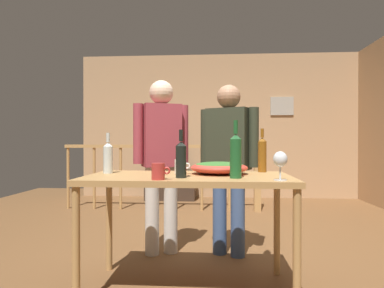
{
  "coord_description": "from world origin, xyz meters",
  "views": [
    {
      "loc": [
        -0.05,
        -3.29,
        1.05
      ],
      "look_at": [
        -0.24,
        -0.55,
        1.03
      ],
      "focal_mm": 31.37,
      "sensor_mm": 36.0,
      "label": 1
    }
  ],
  "objects_px": {
    "salad_bowl": "(219,167)",
    "wine_glass": "(280,160)",
    "flat_screen_tv": "(170,156)",
    "framed_picture": "(282,106)",
    "serving_table": "(188,187)",
    "person_standing_right": "(229,155)",
    "wine_bottle_amber": "(262,154)",
    "stair_railing": "(189,168)",
    "mug_white": "(180,167)",
    "person_standing_left": "(161,152)",
    "mug_red": "(158,171)",
    "wine_bottle_clear": "(108,157)",
    "tv_console": "(170,185)",
    "wine_bottle_dark": "(181,158)",
    "wine_bottle_green": "(236,155)"
  },
  "relations": [
    {
      "from": "salad_bowl",
      "to": "wine_glass",
      "type": "relative_size",
      "value": 2.36
    },
    {
      "from": "flat_screen_tv",
      "to": "framed_picture",
      "type": "bearing_deg",
      "value": 8.87
    },
    {
      "from": "serving_table",
      "to": "person_standing_right",
      "type": "xyz_separation_m",
      "value": [
        0.31,
        0.75,
        0.2
      ]
    },
    {
      "from": "serving_table",
      "to": "wine_bottle_amber",
      "type": "height_order",
      "value": "wine_bottle_amber"
    },
    {
      "from": "framed_picture",
      "to": "stair_railing",
      "type": "height_order",
      "value": "framed_picture"
    },
    {
      "from": "stair_railing",
      "to": "flat_screen_tv",
      "type": "xyz_separation_m",
      "value": [
        -0.41,
        0.91,
        0.15
      ]
    },
    {
      "from": "mug_white",
      "to": "person_standing_left",
      "type": "relative_size",
      "value": 0.07
    },
    {
      "from": "wine_glass",
      "to": "mug_red",
      "type": "height_order",
      "value": "wine_glass"
    },
    {
      "from": "serving_table",
      "to": "wine_bottle_clear",
      "type": "distance_m",
      "value": 0.66
    },
    {
      "from": "wine_glass",
      "to": "person_standing_right",
      "type": "xyz_separation_m",
      "value": [
        -0.27,
        1.03,
        -0.01
      ]
    },
    {
      "from": "framed_picture",
      "to": "flat_screen_tv",
      "type": "relative_size",
      "value": 0.71
    },
    {
      "from": "tv_console",
      "to": "wine_glass",
      "type": "relative_size",
      "value": 5.01
    },
    {
      "from": "person_standing_right",
      "to": "tv_console",
      "type": "bearing_deg",
      "value": -48.7
    },
    {
      "from": "framed_picture",
      "to": "wine_bottle_amber",
      "type": "height_order",
      "value": "framed_picture"
    },
    {
      "from": "tv_console",
      "to": "mug_red",
      "type": "bearing_deg",
      "value": -83.4
    },
    {
      "from": "framed_picture",
      "to": "mug_white",
      "type": "height_order",
      "value": "framed_picture"
    },
    {
      "from": "salad_bowl",
      "to": "wine_bottle_dark",
      "type": "bearing_deg",
      "value": -131.81
    },
    {
      "from": "wine_bottle_green",
      "to": "mug_red",
      "type": "relative_size",
      "value": 3.16
    },
    {
      "from": "framed_picture",
      "to": "stair_railing",
      "type": "bearing_deg",
      "value": -143.19
    },
    {
      "from": "framed_picture",
      "to": "wine_bottle_clear",
      "type": "height_order",
      "value": "framed_picture"
    },
    {
      "from": "tv_console",
      "to": "wine_glass",
      "type": "xyz_separation_m",
      "value": [
        1.22,
        -3.98,
        0.67
      ]
    },
    {
      "from": "wine_bottle_dark",
      "to": "mug_white",
      "type": "relative_size",
      "value": 2.71
    },
    {
      "from": "flat_screen_tv",
      "to": "mug_white",
      "type": "relative_size",
      "value": 5.05
    },
    {
      "from": "stair_railing",
      "to": "wine_bottle_green",
      "type": "xyz_separation_m",
      "value": [
        0.54,
        -2.92,
        0.32
      ]
    },
    {
      "from": "flat_screen_tv",
      "to": "tv_console",
      "type": "bearing_deg",
      "value": 90.0
    },
    {
      "from": "wine_bottle_green",
      "to": "stair_railing",
      "type": "bearing_deg",
      "value": 100.45
    },
    {
      "from": "wine_bottle_clear",
      "to": "wine_bottle_amber",
      "type": "xyz_separation_m",
      "value": [
        1.18,
        0.19,
        0.02
      ]
    },
    {
      "from": "framed_picture",
      "to": "wine_bottle_clear",
      "type": "bearing_deg",
      "value": -117.85
    },
    {
      "from": "stair_railing",
      "to": "serving_table",
      "type": "relative_size",
      "value": 2.11
    },
    {
      "from": "wine_bottle_clear",
      "to": "person_standing_left",
      "type": "bearing_deg",
      "value": 64.82
    },
    {
      "from": "framed_picture",
      "to": "tv_console",
      "type": "xyz_separation_m",
      "value": [
        -2.06,
        -0.29,
        -1.45
      ]
    },
    {
      "from": "flat_screen_tv",
      "to": "wine_bottle_dark",
      "type": "distance_m",
      "value": 3.88
    },
    {
      "from": "framed_picture",
      "to": "wine_bottle_green",
      "type": "distance_m",
      "value": 4.37
    },
    {
      "from": "mug_white",
      "to": "person_standing_right",
      "type": "distance_m",
      "value": 0.74
    },
    {
      "from": "tv_console",
      "to": "stair_railing",
      "type": "bearing_deg",
      "value": -66.42
    },
    {
      "from": "wine_bottle_clear",
      "to": "wine_bottle_dark",
      "type": "relative_size",
      "value": 0.96
    },
    {
      "from": "wine_glass",
      "to": "wine_bottle_amber",
      "type": "height_order",
      "value": "wine_bottle_amber"
    },
    {
      "from": "wine_bottle_green",
      "to": "mug_white",
      "type": "bearing_deg",
      "value": 144.03
    },
    {
      "from": "wine_bottle_amber",
      "to": "mug_white",
      "type": "bearing_deg",
      "value": -164.31
    },
    {
      "from": "framed_picture",
      "to": "serving_table",
      "type": "xyz_separation_m",
      "value": [
        -1.43,
        -3.99,
        -0.99
      ]
    },
    {
      "from": "stair_railing",
      "to": "wine_bottle_clear",
      "type": "relative_size",
      "value": 9.94
    },
    {
      "from": "wine_bottle_clear",
      "to": "wine_bottle_green",
      "type": "bearing_deg",
      "value": -16.28
    },
    {
      "from": "stair_railing",
      "to": "mug_red",
      "type": "relative_size",
      "value": 25.4
    },
    {
      "from": "framed_picture",
      "to": "person_standing_right",
      "type": "relative_size",
      "value": 0.27
    },
    {
      "from": "stair_railing",
      "to": "mug_white",
      "type": "xyz_separation_m",
      "value": [
        0.15,
        -2.64,
        0.22
      ]
    },
    {
      "from": "flat_screen_tv",
      "to": "person_standing_left",
      "type": "bearing_deg",
      "value": -83.9
    },
    {
      "from": "wine_glass",
      "to": "framed_picture",
      "type": "bearing_deg",
      "value": 78.84
    },
    {
      "from": "wine_bottle_dark",
      "to": "mug_red",
      "type": "bearing_deg",
      "value": -136.89
    },
    {
      "from": "wine_glass",
      "to": "wine_bottle_dark",
      "type": "distance_m",
      "value": 0.64
    },
    {
      "from": "serving_table",
      "to": "wine_bottle_amber",
      "type": "bearing_deg",
      "value": 28.06
    }
  ]
}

